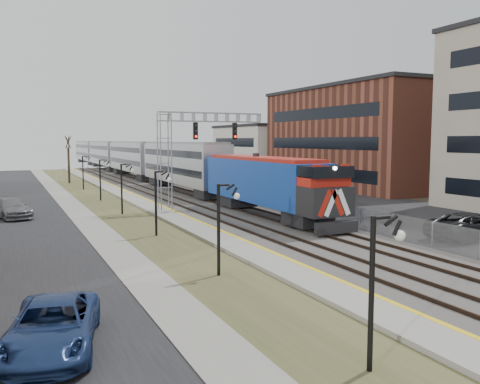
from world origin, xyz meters
TOP-DOWN VIEW (x-y plane):
  - ground at (0.00, 0.00)m, footprint 160.00×160.00m
  - street_west at (-11.50, 35.00)m, footprint 7.00×120.00m
  - sidewalk at (-7.00, 35.00)m, footprint 2.00×120.00m
  - grass_median at (-4.00, 35.00)m, footprint 4.00×120.00m
  - platform at (-1.00, 35.00)m, footprint 2.00×120.00m
  - ballast_bed at (4.00, 35.00)m, footprint 8.00×120.00m
  - parking_lot at (16.00, 35.00)m, footprint 16.00×120.00m
  - platform_edge at (-0.12, 35.00)m, footprint 0.24×120.00m
  - track_near at (2.00, 35.00)m, footprint 1.58×120.00m
  - track_far at (5.50, 35.00)m, footprint 1.58×120.00m
  - train at (5.50, 68.68)m, footprint 3.00×108.65m
  - signal_gantry at (1.22, 27.99)m, footprint 9.00×1.07m
  - lampposts at (-4.00, 18.29)m, footprint 0.14×62.14m
  - fence at (8.20, 35.00)m, footprint 0.04×120.00m
  - buildings_east at (30.00, 31.18)m, footprint 16.00×76.00m
  - bare_trees at (-12.66, 38.91)m, footprint 12.30×42.30m
  - car_lot_c at (12.65, 9.35)m, footprint 5.71×2.71m
  - car_lot_d at (13.38, 27.95)m, footprint 5.07×2.65m
  - car_lot_e at (12.19, 23.93)m, footprint 4.00×2.37m
  - car_lot_f at (11.65, 31.27)m, footprint 4.22×2.33m
  - car_street_a at (-11.14, 2.68)m, footprint 3.33×5.35m
  - car_street_b at (-11.97, 29.65)m, footprint 3.40×5.39m
  - car_lot_g at (11.04, 48.59)m, footprint 5.34×3.14m

SIDE VIEW (x-z plane):
  - ground at x=0.00m, z-range 0.00..0.00m
  - street_west at x=-11.50m, z-range 0.00..0.04m
  - parking_lot at x=16.00m, z-range 0.00..0.04m
  - grass_median at x=-4.00m, z-range 0.00..0.06m
  - sidewalk at x=-7.00m, z-range 0.00..0.08m
  - ballast_bed at x=4.00m, z-range 0.00..0.20m
  - platform at x=-1.00m, z-range 0.00..0.24m
  - platform_edge at x=-0.12m, z-range 0.24..0.25m
  - track_near at x=2.00m, z-range 0.20..0.35m
  - track_far at x=5.50m, z-range 0.20..0.35m
  - car_lot_e at x=12.19m, z-range 0.00..1.28m
  - car_lot_f at x=11.65m, z-range 0.00..1.32m
  - car_street_a at x=-11.14m, z-range 0.00..1.38m
  - car_lot_d at x=13.38m, z-range 0.00..1.40m
  - car_lot_g at x=11.04m, z-range 0.00..1.45m
  - car_street_b at x=-11.97m, z-range 0.00..1.45m
  - car_lot_c at x=12.65m, z-range 0.00..1.57m
  - fence at x=8.20m, z-range 0.00..1.60m
  - lampposts at x=-4.00m, z-range 0.00..4.00m
  - bare_trees at x=-12.66m, z-range -0.27..5.68m
  - train at x=5.50m, z-range 0.28..5.60m
  - signal_gantry at x=1.22m, z-range 1.51..9.66m
  - buildings_east at x=30.00m, z-range -1.19..13.81m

